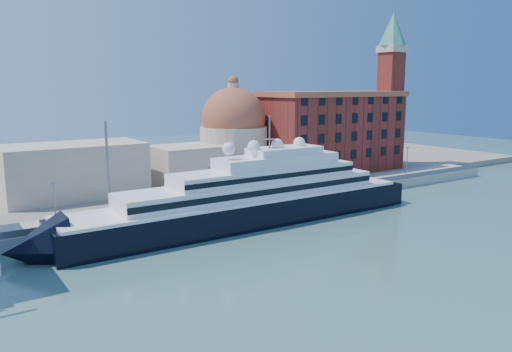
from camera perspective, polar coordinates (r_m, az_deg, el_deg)
ground at (r=78.37m, az=5.89°, el=-9.66°), size 400.00×400.00×0.00m
quay at (r=105.25m, az=-5.99°, el=-3.78°), size 180.00×10.00×2.50m
land at (r=142.12m, az=-13.74°, el=-0.48°), size 260.00×72.00×2.00m
quay_fence at (r=100.96m, az=-4.82°, el=-3.28°), size 180.00×0.10×1.20m
superyacht at (r=95.80m, az=-2.31°, el=-3.28°), size 82.29×11.41×24.59m
warehouse at (r=147.70m, az=8.70°, el=5.10°), size 43.00×19.00×23.25m
campanile at (r=164.33m, az=15.14°, el=10.59°), size 8.40×8.40×47.00m
church at (r=127.23m, az=-8.53°, el=3.00°), size 66.00×18.00×25.50m
lamp_posts at (r=96.79m, az=-12.25°, el=0.01°), size 120.80×2.40×18.00m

